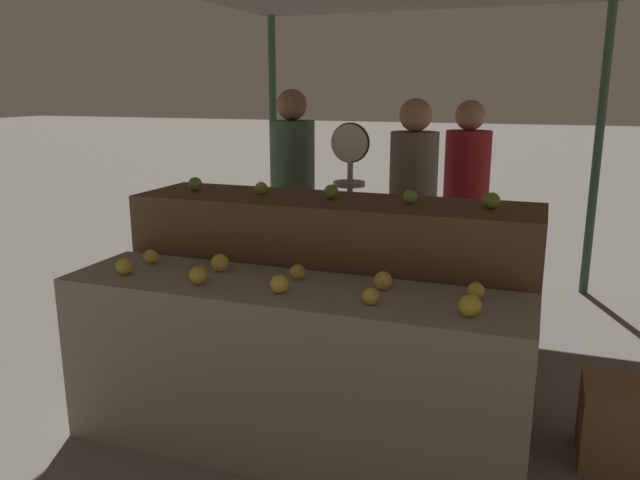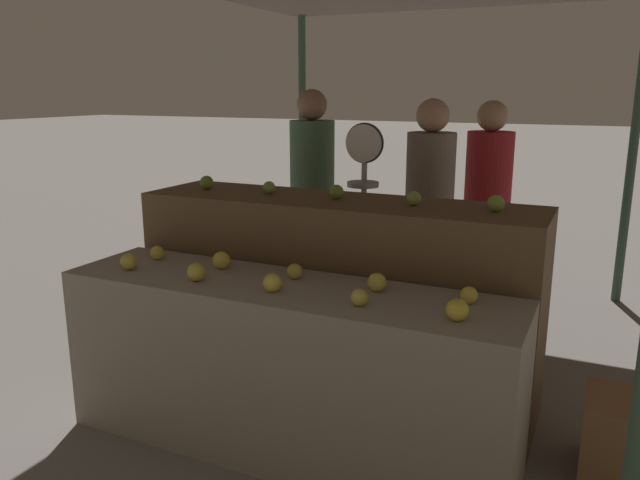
% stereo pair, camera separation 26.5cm
% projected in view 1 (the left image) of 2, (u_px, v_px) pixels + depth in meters
% --- Properties ---
extents(ground_plane, '(60.00, 60.00, 0.00)m').
position_uv_depth(ground_plane, '(290.00, 448.00, 2.99)').
color(ground_plane, slate).
extents(display_counter_front, '(2.15, 0.55, 0.81)m').
position_uv_depth(display_counter_front, '(289.00, 370.00, 2.90)').
color(display_counter_front, gray).
rests_on(display_counter_front, ground_plane).
extents(display_counter_back, '(2.15, 0.55, 1.11)m').
position_uv_depth(display_counter_back, '(332.00, 299.00, 3.41)').
color(display_counter_back, brown).
rests_on(display_counter_back, ground_plane).
extents(apple_front_0, '(0.08, 0.08, 0.08)m').
position_uv_depth(apple_front_0, '(124.00, 267.00, 2.97)').
color(apple_front_0, gold).
rests_on(apple_front_0, display_counter_front).
extents(apple_front_1, '(0.09, 0.09, 0.09)m').
position_uv_depth(apple_front_1, '(198.00, 275.00, 2.82)').
color(apple_front_1, gold).
rests_on(apple_front_1, display_counter_front).
extents(apple_front_2, '(0.08, 0.08, 0.08)m').
position_uv_depth(apple_front_2, '(280.00, 284.00, 2.70)').
color(apple_front_2, yellow).
rests_on(apple_front_2, display_counter_front).
extents(apple_front_3, '(0.07, 0.07, 0.07)m').
position_uv_depth(apple_front_3, '(371.00, 296.00, 2.56)').
color(apple_front_3, gold).
rests_on(apple_front_3, display_counter_front).
extents(apple_front_4, '(0.09, 0.09, 0.09)m').
position_uv_depth(apple_front_4, '(470.00, 306.00, 2.42)').
color(apple_front_4, gold).
rests_on(apple_front_4, display_counter_front).
extents(apple_front_5, '(0.07, 0.07, 0.07)m').
position_uv_depth(apple_front_5, '(151.00, 257.00, 3.16)').
color(apple_front_5, yellow).
rests_on(apple_front_5, display_counter_front).
extents(apple_front_6, '(0.09, 0.09, 0.09)m').
position_uv_depth(apple_front_6, '(220.00, 263.00, 3.02)').
color(apple_front_6, yellow).
rests_on(apple_front_6, display_counter_front).
extents(apple_front_7, '(0.07, 0.07, 0.07)m').
position_uv_depth(apple_front_7, '(298.00, 272.00, 2.89)').
color(apple_front_7, gold).
rests_on(apple_front_7, display_counter_front).
extents(apple_front_8, '(0.08, 0.08, 0.08)m').
position_uv_depth(apple_front_8, '(383.00, 281.00, 2.75)').
color(apple_front_8, yellow).
rests_on(apple_front_8, display_counter_front).
extents(apple_front_9, '(0.07, 0.07, 0.07)m').
position_uv_depth(apple_front_9, '(476.00, 291.00, 2.62)').
color(apple_front_9, yellow).
rests_on(apple_front_9, display_counter_front).
extents(apple_back_0, '(0.08, 0.08, 0.08)m').
position_uv_depth(apple_back_0, '(195.00, 184.00, 3.54)').
color(apple_back_0, '#7AA338').
rests_on(apple_back_0, display_counter_back).
extents(apple_back_1, '(0.07, 0.07, 0.07)m').
position_uv_depth(apple_back_1, '(261.00, 188.00, 3.41)').
color(apple_back_1, '#8EB247').
rests_on(apple_back_1, display_counter_back).
extents(apple_back_2, '(0.08, 0.08, 0.08)m').
position_uv_depth(apple_back_2, '(331.00, 192.00, 3.28)').
color(apple_back_2, '#7AA338').
rests_on(apple_back_2, display_counter_back).
extents(apple_back_3, '(0.07, 0.07, 0.07)m').
position_uv_depth(apple_back_3, '(410.00, 197.00, 3.14)').
color(apple_back_3, '#8EB247').
rests_on(apple_back_3, display_counter_back).
extents(apple_back_4, '(0.08, 0.08, 0.08)m').
position_uv_depth(apple_back_4, '(492.00, 201.00, 3.01)').
color(apple_back_4, '#84AD3D').
rests_on(apple_back_4, display_counter_back).
extents(produce_scale, '(0.25, 0.20, 1.48)m').
position_uv_depth(produce_scale, '(349.00, 189.00, 3.95)').
color(produce_scale, '#99999E').
rests_on(produce_scale, ground_plane).
extents(person_vendor_at_scale, '(0.39, 0.39, 1.62)m').
position_uv_depth(person_vendor_at_scale, '(413.00, 202.00, 4.14)').
color(person_vendor_at_scale, '#2D2D38').
rests_on(person_vendor_at_scale, ground_plane).
extents(person_customer_left, '(0.36, 0.36, 1.68)m').
position_uv_depth(person_customer_left, '(293.00, 187.00, 4.57)').
color(person_customer_left, '#2D2D38').
rests_on(person_customer_left, ground_plane).
extents(person_customer_right, '(0.40, 0.40, 1.60)m').
position_uv_depth(person_customer_right, '(466.00, 196.00, 4.47)').
color(person_customer_right, '#2D2D38').
rests_on(person_customer_right, ground_plane).
extents(wooden_crate_side, '(0.37, 0.37, 0.37)m').
position_uv_depth(wooden_crate_side, '(623.00, 425.00, 2.84)').
color(wooden_crate_side, olive).
rests_on(wooden_crate_side, ground_plane).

